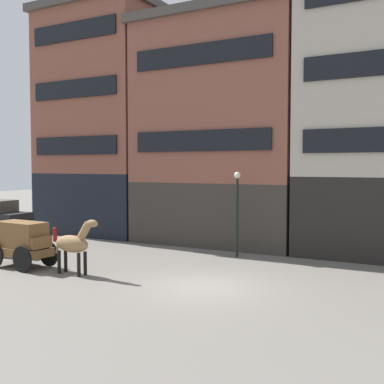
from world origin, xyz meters
TOP-DOWN VIEW (x-y plane):
  - ground_plane at (0.00, 0.00)m, footprint 120.00×120.00m
  - building_far_left at (-12.39, 10.29)m, footprint 8.08×7.15m
  - building_center_left at (-3.77, 10.29)m, footprint 9.86×7.15m
  - cargo_wagon at (-8.47, -0.77)m, footprint 2.97×1.63m
  - draft_horse at (-5.52, -0.78)m, footprint 2.35×0.68m
  - streetlamp_curbside at (-1.14, 5.76)m, footprint 0.32×0.32m
  - fire_hydrant_curbside at (-12.38, 5.12)m, footprint 0.24×0.24m

SIDE VIEW (x-z plane):
  - ground_plane at x=0.00m, z-range 0.00..0.00m
  - fire_hydrant_curbside at x=-12.38m, z-range 0.01..0.84m
  - cargo_wagon at x=-8.47m, z-range 0.16..2.14m
  - draft_horse at x=-5.52m, z-range 0.12..2.42m
  - streetlamp_curbside at x=-1.14m, z-range 0.61..4.73m
  - building_center_left at x=-3.77m, z-range 0.04..12.97m
  - building_far_left at x=-12.39m, z-range 0.04..14.77m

